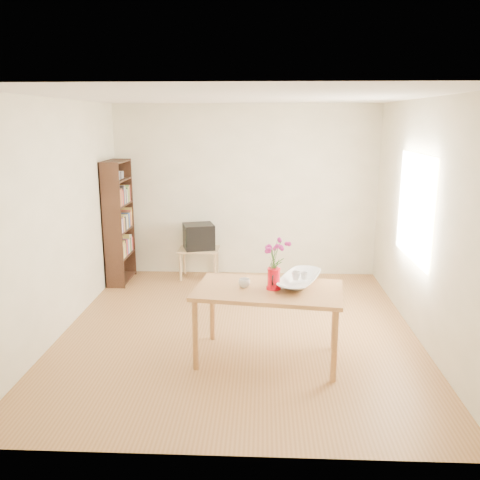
{
  "coord_description": "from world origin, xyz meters",
  "views": [
    {
      "loc": [
        0.26,
        -5.45,
        2.38
      ],
      "look_at": [
        0.0,
        0.3,
        1.0
      ],
      "focal_mm": 38.0,
      "sensor_mm": 36.0,
      "label": 1
    }
  ],
  "objects_px": {
    "bowl": "(300,261)",
    "mug": "(244,283)",
    "table": "(268,296)",
    "pitcher": "(274,279)",
    "television": "(199,236)"
  },
  "relations": [
    {
      "from": "table",
      "to": "mug",
      "type": "xyz_separation_m",
      "value": [
        -0.24,
        0.03,
        0.12
      ]
    },
    {
      "from": "table",
      "to": "bowl",
      "type": "xyz_separation_m",
      "value": [
        0.32,
        0.16,
        0.32
      ]
    },
    {
      "from": "bowl",
      "to": "mug",
      "type": "bearing_deg",
      "value": -166.42
    },
    {
      "from": "pitcher",
      "to": "bowl",
      "type": "xyz_separation_m",
      "value": [
        0.27,
        0.17,
        0.14
      ]
    },
    {
      "from": "mug",
      "to": "television",
      "type": "xyz_separation_m",
      "value": [
        -0.79,
        2.65,
        -0.14
      ]
    },
    {
      "from": "table",
      "to": "bowl",
      "type": "distance_m",
      "value": 0.48
    },
    {
      "from": "mug",
      "to": "television",
      "type": "distance_m",
      "value": 2.77
    },
    {
      "from": "pitcher",
      "to": "mug",
      "type": "height_order",
      "value": "pitcher"
    },
    {
      "from": "bowl",
      "to": "television",
      "type": "height_order",
      "value": "bowl"
    },
    {
      "from": "table",
      "to": "mug",
      "type": "distance_m",
      "value": 0.27
    },
    {
      "from": "pitcher",
      "to": "television",
      "type": "relative_size",
      "value": 0.41
    },
    {
      "from": "table",
      "to": "television",
      "type": "distance_m",
      "value": 2.87
    },
    {
      "from": "pitcher",
      "to": "mug",
      "type": "xyz_separation_m",
      "value": [
        -0.29,
        0.04,
        -0.05
      ]
    },
    {
      "from": "pitcher",
      "to": "bowl",
      "type": "relative_size",
      "value": 0.43
    },
    {
      "from": "television",
      "to": "pitcher",
      "type": "bearing_deg",
      "value": -84.81
    }
  ]
}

